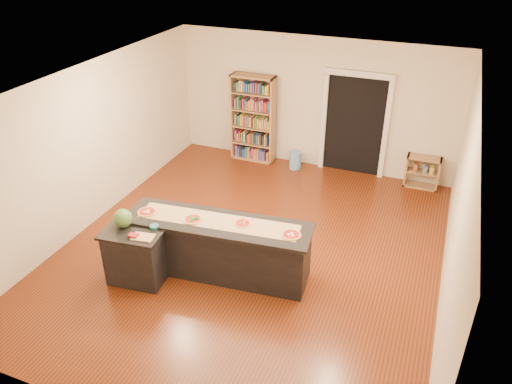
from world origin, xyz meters
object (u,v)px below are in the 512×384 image
at_px(low_shelf, 422,172).
at_px(waste_bin, 295,160).
at_px(side_counter, 137,255).
at_px(watermelon, 123,218).
at_px(bookshelf, 253,119).
at_px(kitchen_island, 219,247).

distance_m(low_shelf, waste_bin, 2.65).
height_order(side_counter, watermelon, watermelon).
height_order(bookshelf, watermelon, bookshelf).
xyz_separation_m(side_counter, low_shelf, (3.71, 4.63, -0.11)).
bearing_deg(side_counter, bookshelf, 82.97).
relative_size(bookshelf, waste_bin, 5.07).
bearing_deg(side_counter, kitchen_island, 22.41).
height_order(low_shelf, waste_bin, low_shelf).
xyz_separation_m(bookshelf, waste_bin, (1.03, -0.10, -0.78)).
bearing_deg(kitchen_island, waste_bin, 84.37).
relative_size(kitchen_island, waste_bin, 7.38).
bearing_deg(bookshelf, kitchen_island, -75.37).
bearing_deg(watermelon, bookshelf, 87.26).
relative_size(side_counter, bookshelf, 0.46).
xyz_separation_m(kitchen_island, low_shelf, (2.63, 4.03, -0.13)).
height_order(side_counter, bookshelf, bookshelf).
height_order(side_counter, waste_bin, side_counter).
relative_size(kitchen_island, bookshelf, 1.46).
relative_size(bookshelf, watermelon, 7.00).
bearing_deg(bookshelf, waste_bin, -5.80).
height_order(low_shelf, watermelon, watermelon).
height_order(bookshelf, waste_bin, bookshelf).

